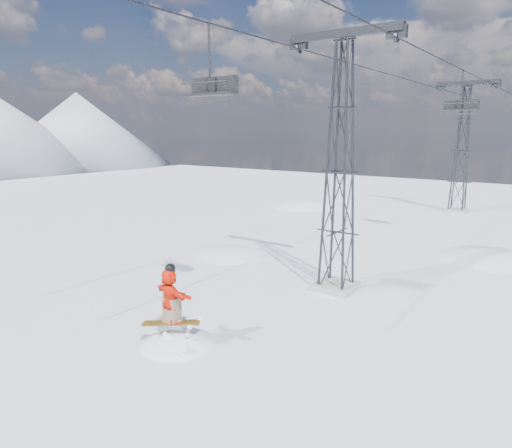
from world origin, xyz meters
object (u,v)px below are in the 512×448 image
Objects in this scene: lift_tower_far at (462,151)px; snowboarder_jump at (180,386)px; lift_chair_near at (211,88)px; lift_tower_near at (340,172)px.

lift_tower_far is 34.02m from snowboarder_jump.
lift_tower_near is at bearing 69.94° from lift_chair_near.
lift_chair_near reaches higher than snowboarder_jump.
lift_tower_far is at bearing 90.00° from lift_tower_near.
lift_chair_near is (-0.15, 2.19, 10.35)m from snowboarder_jump.
snowboarder_jump is at bearing -104.03° from lift_tower_near.
snowboarder_jump is 2.63× the size of lift_chair_near.
snowboarder_jump is 10.58m from lift_chair_near.
lift_tower_far is 4.34× the size of lift_chair_near.
snowboarder_jump is (-2.05, -8.21, -7.07)m from lift_tower_near.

